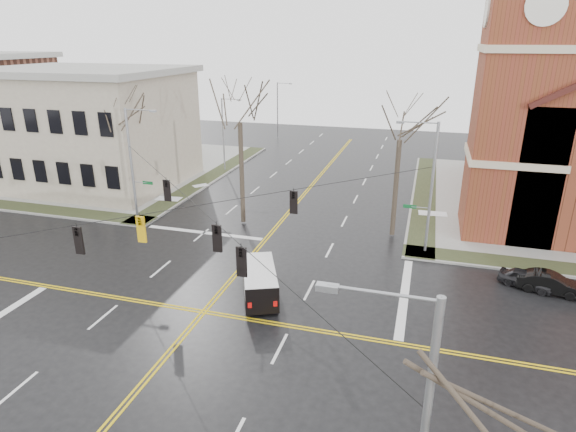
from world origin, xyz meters
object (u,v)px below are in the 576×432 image
(streetlight_north_b, at_px, (278,108))
(tree_nw_near, at_px, (240,115))
(cargo_van, at_px, (259,279))
(parked_car_b, at_px, (550,283))
(tree_ne, at_px, (400,133))
(streetlight_north_a, at_px, (224,132))
(signal_pole_ne, at_px, (429,185))
(parked_car_a, at_px, (526,279))
(tree_nw_far, at_px, (126,120))
(signal_pole_nw, at_px, (133,162))

(streetlight_north_b, relative_size, tree_nw_near, 0.67)
(cargo_van, xyz_separation_m, parked_car_b, (16.35, 5.14, -0.45))
(tree_nw_near, height_order, tree_ne, tree_nw_near)
(streetlight_north_a, xyz_separation_m, streetlight_north_b, (0.00, 20.00, 0.00))
(signal_pole_ne, xyz_separation_m, streetlight_north_b, (-21.97, 36.50, -0.48))
(parked_car_a, bearing_deg, parked_car_b, -81.60)
(cargo_van, xyz_separation_m, tree_nw_near, (-5.17, 10.67, 7.63))
(tree_ne, bearing_deg, tree_nw_far, 179.92)
(streetlight_north_a, bearing_deg, streetlight_north_b, 90.00)
(streetlight_north_a, bearing_deg, signal_pole_ne, -36.90)
(streetlight_north_b, height_order, tree_nw_near, tree_nw_near)
(streetlight_north_a, relative_size, tree_nw_far, 0.74)
(tree_nw_far, height_order, tree_ne, tree_ne)
(signal_pole_nw, height_order, parked_car_a, signal_pole_nw)
(parked_car_a, xyz_separation_m, parked_car_b, (1.24, -0.29, 0.07))
(streetlight_north_b, bearing_deg, tree_ne, -60.02)
(streetlight_north_a, height_order, tree_nw_near, tree_nw_near)
(streetlight_north_b, height_order, parked_car_b, streetlight_north_b)
(signal_pole_nw, height_order, streetlight_north_a, signal_pole_nw)
(signal_pole_ne, bearing_deg, tree_nw_near, 172.85)
(parked_car_a, height_order, tree_nw_far, tree_nw_far)
(parked_car_b, bearing_deg, cargo_van, 117.96)
(streetlight_north_b, xyz_separation_m, cargo_van, (13.00, -45.39, -3.41))
(streetlight_north_a, height_order, parked_car_a, streetlight_north_a)
(signal_pole_ne, relative_size, signal_pole_nw, 1.00)
(tree_nw_far, bearing_deg, parked_car_a, -10.85)
(streetlight_north_a, xyz_separation_m, cargo_van, (13.00, -25.39, -3.41))
(signal_pole_nw, relative_size, tree_nw_far, 0.84)
(cargo_van, height_order, tree_nw_far, tree_nw_far)
(signal_pole_nw, relative_size, tree_nw_near, 0.75)
(streetlight_north_b, relative_size, parked_car_b, 2.17)
(cargo_van, relative_size, parked_car_a, 1.60)
(streetlight_north_a, distance_m, parked_car_b, 35.87)
(signal_pole_nw, height_order, streetlight_north_b, signal_pole_nw)
(parked_car_a, bearing_deg, tree_ne, 76.99)
(signal_pole_ne, xyz_separation_m, streetlight_north_a, (-21.97, 16.50, -0.48))
(signal_pole_nw, bearing_deg, streetlight_north_b, 88.95)
(streetlight_north_b, relative_size, cargo_van, 1.60)
(signal_pole_nw, distance_m, streetlight_north_b, 36.51)
(streetlight_north_b, distance_m, tree_ne, 39.52)
(tree_nw_far, distance_m, tree_ne, 22.27)
(streetlight_north_a, relative_size, parked_car_a, 2.55)
(signal_pole_nw, relative_size, parked_car_b, 2.44)
(streetlight_north_a, xyz_separation_m, tree_nw_far, (-2.59, -14.08, 3.34))
(signal_pole_ne, distance_m, tree_ne, 4.41)
(signal_pole_nw, xyz_separation_m, tree_ne, (20.34, 2.39, 2.91))
(cargo_van, bearing_deg, tree_nw_near, 92.62)
(signal_pole_nw, bearing_deg, cargo_van, -33.05)
(cargo_van, bearing_deg, streetlight_north_a, 93.87)
(signal_pole_nw, height_order, parked_car_b, signal_pole_nw)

